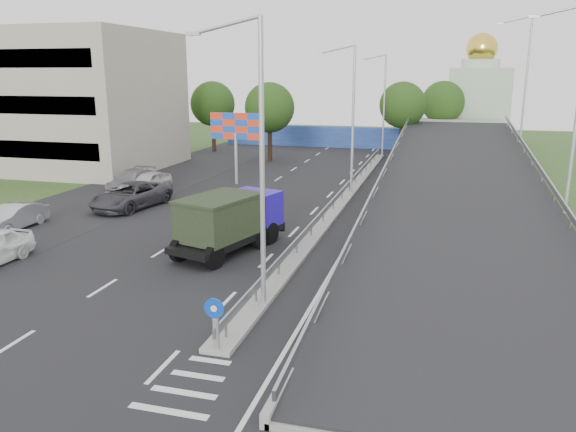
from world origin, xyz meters
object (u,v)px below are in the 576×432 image
(dump_truck, at_px, (230,219))
(parked_car_c, at_px, (131,196))
(sign_bollard, at_px, (215,323))
(church, at_px, (478,100))
(lamp_post_near, at_px, (257,150))
(lamp_post_far, at_px, (382,100))
(parked_car_d, at_px, (131,180))
(parked_car_e, at_px, (149,182))
(parked_car_b, at_px, (13,217))
(lamp_post_mid, at_px, (350,113))
(billboard, at_px, (235,130))

(dump_truck, relative_size, parked_car_c, 1.17)
(sign_bollard, distance_m, church, 58.84)
(lamp_post_near, height_order, lamp_post_far, same)
(sign_bollard, xyz_separation_m, church, (10.00, 57.83, 4.28))
(parked_car_c, distance_m, parked_car_d, 6.08)
(dump_truck, bearing_deg, church, 90.60)
(sign_bollard, relative_size, lamp_post_near, 0.17)
(church, xyz_separation_m, parked_car_e, (-24.28, -36.17, -4.60))
(lamp_post_near, relative_size, parked_car_e, 2.42)
(parked_car_b, bearing_deg, parked_car_e, 79.93)
(parked_car_b, bearing_deg, lamp_post_mid, 39.48)
(sign_bollard, relative_size, parked_car_b, 0.39)
(lamp_post_mid, xyz_separation_m, billboard, (-9.11, 2.00, -1.62))
(lamp_post_mid, xyz_separation_m, parked_car_c, (-12.82, -7.25, -5.00))
(sign_bollard, relative_size, parked_car_d, 0.34)
(sign_bollard, bearing_deg, parked_car_c, 127.48)
(church, height_order, parked_car_b, church)
(church, relative_size, dump_truck, 2.01)
(dump_truck, bearing_deg, lamp_post_mid, 92.24)
(lamp_post_mid, xyz_separation_m, parked_car_e, (-14.39, -2.17, -5.10))
(lamp_post_near, distance_m, lamp_post_mid, 20.00)
(sign_bollard, bearing_deg, parked_car_d, 126.02)
(lamp_post_near, bearing_deg, billboard, 112.49)
(lamp_post_far, xyz_separation_m, parked_car_b, (-16.39, -33.55, -5.11))
(lamp_post_near, relative_size, parked_car_d, 2.02)
(lamp_post_mid, relative_size, church, 0.73)
(sign_bollard, bearing_deg, lamp_post_mid, 89.74)
(church, bearing_deg, parked_car_c, -118.83)
(lamp_post_far, xyz_separation_m, parked_car_d, (-15.95, -22.04, -5.09))
(parked_car_d, bearing_deg, lamp_post_mid, 4.99)
(billboard, relative_size, parked_car_c, 0.94)
(sign_bollard, bearing_deg, parked_car_b, 147.75)
(sign_bollard, relative_size, church, 0.12)
(church, bearing_deg, parked_car_d, -125.64)
(parked_car_b, xyz_separation_m, parked_car_c, (3.57, 6.30, 0.11))
(lamp_post_far, relative_size, church, 0.73)
(parked_car_c, height_order, parked_car_e, parked_car_c)
(lamp_post_near, height_order, billboard, lamp_post_near)
(billboard, bearing_deg, sign_bollard, -70.79)
(lamp_post_near, height_order, lamp_post_mid, same)
(parked_car_b, relative_size, parked_car_e, 1.02)
(sign_bollard, distance_m, parked_car_c, 20.89)
(sign_bollard, xyz_separation_m, parked_car_c, (-12.71, 16.58, -0.22))
(lamp_post_mid, xyz_separation_m, lamp_post_far, (0.00, 20.00, 0.00))
(church, distance_m, billboard, 37.23)
(lamp_post_mid, relative_size, parked_car_d, 2.02)
(billboard, height_order, parked_car_b, billboard)
(lamp_post_far, xyz_separation_m, parked_car_e, (-14.39, -22.17, -5.10))
(church, bearing_deg, sign_bollard, -99.81)
(sign_bollard, xyz_separation_m, lamp_post_mid, (0.11, 23.83, 4.77))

